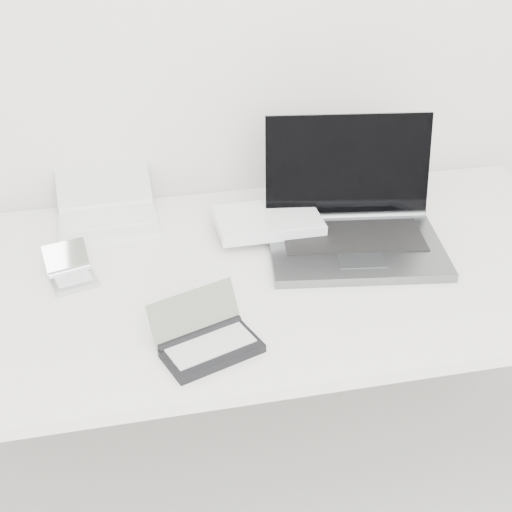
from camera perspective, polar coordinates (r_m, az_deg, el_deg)
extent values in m
cube|color=white|center=(1.65, 0.73, -1.37)|extent=(1.60, 0.80, 0.03)
cylinder|color=silver|center=(2.36, 16.78, -2.04)|extent=(0.04, 0.04, 0.70)
cube|color=#5C5F61|center=(1.70, 7.99, 0.54)|extent=(0.44, 0.34, 0.02)
cube|color=black|center=(1.73, 7.79, 1.56)|extent=(0.35, 0.20, 0.00)
cube|color=black|center=(1.78, 7.35, 7.13)|extent=(0.41, 0.12, 0.25)
cylinder|color=#5C5F61|center=(1.82, 7.23, 3.13)|extent=(0.40, 0.08, 0.02)
cube|color=#393C3F|center=(1.64, 8.43, -0.30)|extent=(0.12, 0.08, 0.00)
cube|color=silver|center=(1.76, 0.94, 2.86)|extent=(0.26, 0.17, 0.03)
cube|color=white|center=(1.75, 0.94, 3.25)|extent=(0.25, 0.17, 0.00)
cube|color=white|center=(1.83, -11.70, 2.47)|extent=(0.25, 0.17, 0.02)
cube|color=silver|center=(1.84, -11.76, 3.00)|extent=(0.22, 0.11, 0.00)
cube|color=silver|center=(1.94, -12.13, 5.86)|extent=(0.25, 0.14, 0.09)
cylinder|color=white|center=(1.90, -11.88, 3.90)|extent=(0.24, 0.03, 0.02)
cube|color=silver|center=(1.63, -14.35, -2.00)|extent=(0.11, 0.10, 0.01)
cube|color=#B8B8BD|center=(1.63, -14.39, -1.76)|extent=(0.08, 0.06, 0.00)
cube|color=#98A699|center=(1.66, -15.00, 0.00)|extent=(0.10, 0.06, 0.06)
cylinder|color=silver|center=(1.66, -14.70, -1.17)|extent=(0.09, 0.04, 0.01)
cube|color=black|center=(1.39, -3.51, -7.59)|extent=(0.21, 0.16, 0.02)
cube|color=#ABABAB|center=(1.38, -3.63, -7.15)|extent=(0.18, 0.12, 0.00)
cube|color=#616956|center=(1.41, -4.97, -4.51)|extent=(0.19, 0.10, 0.08)
cylinder|color=black|center=(1.42, -4.49, -6.24)|extent=(0.18, 0.08, 0.02)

